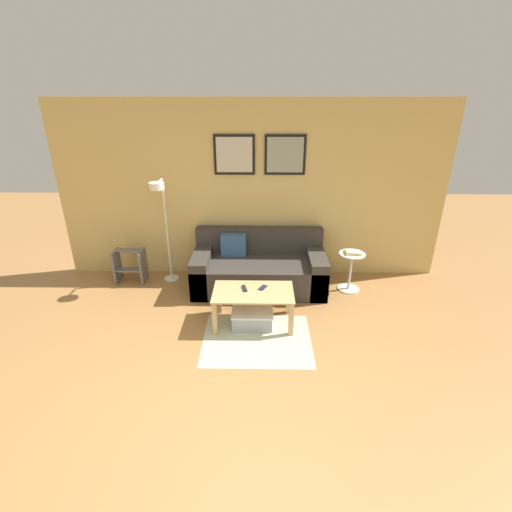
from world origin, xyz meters
name	(u,v)px	position (x,y,z in m)	size (l,w,h in m)	color
ground_plane	(242,438)	(0.00, 0.00, 0.00)	(16.00, 16.00, 0.00)	#A87542
wall_back	(251,191)	(0.00, 3.10, 1.29)	(5.60, 0.09, 2.55)	#D6B76B
area_rug	(257,339)	(0.11, 1.33, 0.00)	(1.24, 1.00, 0.01)	#B2B79E
couch	(259,268)	(0.12, 2.63, 0.28)	(1.85, 0.90, 0.79)	#38332D
coffee_table	(253,297)	(0.06, 1.67, 0.36)	(0.96, 0.55, 0.44)	tan
storage_bin	(252,317)	(0.05, 1.64, 0.10)	(0.50, 0.41, 0.21)	#9EA3A8
floor_lamp	(162,213)	(-1.20, 2.65, 1.09)	(0.22, 0.48, 1.54)	white
side_table	(351,268)	(1.41, 2.54, 0.34)	(0.36, 0.36, 0.56)	silver
book_stack	(353,252)	(1.41, 2.54, 0.58)	(0.22, 0.17, 0.04)	#D8C666
remote_control	(244,288)	(-0.05, 1.72, 0.45)	(0.04, 0.15, 0.02)	#232328
cell_phone	(263,288)	(0.17, 1.75, 0.45)	(0.07, 0.14, 0.01)	#1E2338
step_stool	(130,265)	(-1.79, 2.75, 0.26)	(0.42, 0.29, 0.49)	slate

